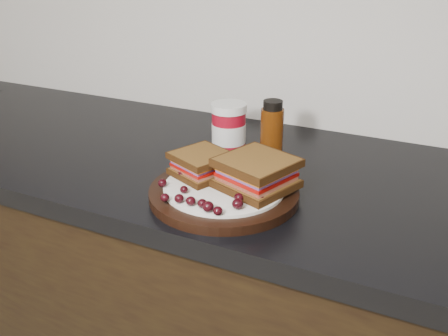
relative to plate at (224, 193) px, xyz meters
The scene contains 30 objects.
base_cabinets 0.53m from the plate, 139.37° to the left, with size 3.96×0.58×0.86m, color black.
countertop 0.23m from the plate, 139.37° to the left, with size 3.98×0.60×0.04m, color black.
plate is the anchor object (origin of this frame).
sandwich_left 0.07m from the plate, 157.57° to the left, with size 0.10×0.10×0.05m, color brown, non-canonical shape.
sandwich_right 0.07m from the plate, 20.78° to the left, with size 0.12×0.12×0.06m, color brown, non-canonical shape.
grape_0 0.12m from the plate, 151.98° to the right, with size 0.02×0.02×0.02m, color black.
grape_1 0.08m from the plate, 131.55° to the right, with size 0.02×0.02×0.01m, color black.
grape_2 0.12m from the plate, 123.21° to the right, with size 0.02×0.02×0.02m, color black.
grape_3 0.10m from the plate, 113.90° to the right, with size 0.02×0.02×0.02m, color black.
grape_4 0.10m from the plate, 101.08° to the right, with size 0.02×0.02×0.02m, color black.
grape_5 0.09m from the plate, 88.10° to the right, with size 0.02×0.02×0.02m, color black.
grape_6 0.10m from the plate, 79.43° to the right, with size 0.02×0.02×0.02m, color black.
grape_7 0.11m from the plate, 69.57° to the right, with size 0.02×0.02×0.02m, color black.
grape_8 0.09m from the plate, 49.65° to the right, with size 0.02×0.02×0.02m, color black.
grape_9 0.07m from the plate, 41.99° to the right, with size 0.02×0.02×0.02m, color black.
grape_10 0.10m from the plate, 23.36° to the right, with size 0.02×0.02×0.02m, color black.
grape_11 0.09m from the plate, ahead, with size 0.02×0.02×0.02m, color black.
grape_12 0.09m from the plate, ahead, with size 0.02×0.02×0.02m, color black.
grape_13 0.09m from the plate, 28.42° to the left, with size 0.02×0.02×0.02m, color black.
grape_14 0.08m from the plate, 39.20° to the left, with size 0.02×0.02×0.02m, color black.
grape_15 0.06m from the plate, 129.75° to the left, with size 0.02×0.02×0.02m, color black.
grape_16 0.08m from the plate, 155.66° to the left, with size 0.02×0.02×0.02m, color black.
grape_17 0.07m from the plate, 160.89° to the left, with size 0.02×0.02×0.02m, color black.
grape_18 0.09m from the plate, behind, with size 0.02×0.02×0.02m, color black.
grape_19 0.09m from the plate, behind, with size 0.02×0.02×0.02m, color black.
grape_20 0.05m from the plate, 151.77° to the left, with size 0.02×0.02×0.02m, color black.
grape_21 0.06m from the plate, behind, with size 0.01×0.01×0.01m, color black.
grape_22 0.07m from the plate, behind, with size 0.02×0.02×0.02m, color black.
condiment_jar 0.22m from the plate, 112.95° to the left, with size 0.08×0.08×0.12m, color maroon.
oil_bottle 0.21m from the plate, 84.99° to the left, with size 0.05×0.05×0.14m, color #492007.
Camera 1 is at (0.53, 0.81, 1.33)m, focal length 40.00 mm.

